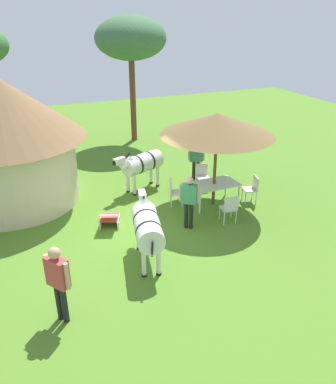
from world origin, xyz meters
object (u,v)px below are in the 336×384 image
patio_chair_near_hut (230,207)px  acacia_tree_far_lawn (131,39)px  zebra_by_umbrella (141,164)px  patio_chair_east_end (174,191)px  patio_chair_west_end (202,175)px  guest_behind_table (196,157)px  zebra_nearest_camera (147,226)px  patio_dining_table (214,186)px  patio_chair_near_lawn (252,187)px  striped_lounge_chair (109,218)px  standing_watcher (58,278)px  thatched_hut (5,136)px  guest_beside_umbrella (189,198)px  shade_umbrella (217,124)px

patio_chair_near_hut → acacia_tree_far_lawn: 9.95m
zebra_by_umbrella → patio_chair_east_end: bearing=177.8°
patio_chair_west_end → acacia_tree_far_lawn: bearing=-75.6°
guest_behind_table → zebra_nearest_camera: (-3.30, -3.97, -0.03)m
patio_dining_table → patio_chair_near_hut: patio_chair_near_hut is taller
patio_chair_near_lawn → patio_chair_west_end: same height
guest_behind_table → striped_lounge_chair: guest_behind_table is taller
patio_chair_west_end → striped_lounge_chair: 4.03m
patio_chair_east_end → standing_watcher: size_ratio=0.51×
striped_lounge_chair → zebra_nearest_camera: (0.47, -2.07, 0.75)m
patio_dining_table → guest_behind_table: size_ratio=0.92×
patio_chair_near_lawn → acacia_tree_far_lawn: size_ratio=0.16×
patio_chair_near_hut → zebra_nearest_camera: size_ratio=0.40×
thatched_hut → guest_behind_table: size_ratio=2.99×
patio_dining_table → zebra_by_umbrella: zebra_by_umbrella is taller
patio_chair_near_lawn → standing_watcher: (-6.68, -3.18, 0.54)m
acacia_tree_far_lawn → patio_chair_west_end: bearing=-85.8°
patio_chair_west_end → striped_lounge_chair: size_ratio=0.94×
patio_chair_east_end → guest_behind_table: 2.08m
patio_chair_east_end → patio_chair_near_hut: same height
guest_behind_table → striped_lounge_chair: bearing=-125.6°
patio_chair_near_lawn → acacia_tree_far_lawn: 9.21m
patio_chair_near_lawn → guest_beside_umbrella: size_ratio=0.55×
guest_beside_umbrella → zebra_by_umbrella: guest_beside_umbrella is taller
patio_dining_table → patio_chair_near_lawn: (1.27, -0.34, -0.14)m
standing_watcher → thatched_hut: bearing=150.4°
patio_chair_west_end → patio_chair_near_hut: 2.62m
patio_dining_table → striped_lounge_chair: 3.57m
guest_beside_umbrella → zebra_nearest_camera: bearing=68.9°
patio_chair_east_end → striped_lounge_chair: patio_chair_east_end is taller
zebra_nearest_camera → striped_lounge_chair: bearing=115.3°
patio_chair_near_lawn → patio_chair_west_end: (-1.04, 1.63, 0.00)m
patio_chair_west_end → guest_beside_umbrella: bearing=65.6°
thatched_hut → guest_behind_table: bearing=-8.7°
thatched_hut → guest_behind_table: thatched_hut is taller
patio_chair_west_end → guest_behind_table: 0.71m
guest_behind_table → zebra_by_umbrella: (-2.04, 0.19, -0.05)m
patio_chair_west_end → zebra_nearest_camera: (-3.30, -3.47, 0.48)m
patio_chair_east_end → zebra_nearest_camera: (-1.83, -2.60, 0.48)m
thatched_hut → patio_dining_table: 6.82m
guest_beside_umbrella → zebra_by_umbrella: 3.12m
zebra_by_umbrella → guest_behind_table: bearing=-117.4°
shade_umbrella → guest_beside_umbrella: 2.49m
patio_chair_near_lawn → patio_chair_east_end: size_ratio=1.00×
shade_umbrella → patio_dining_table: 2.04m
thatched_hut → striped_lounge_chair: 4.29m
zebra_by_umbrella → patio_chair_west_end: bearing=-130.8°
shade_umbrella → patio_chair_near_lawn: (1.27, -0.34, -2.18)m
zebra_by_umbrella → standing_watcher: bearing=124.9°
standing_watcher → striped_lounge_chair: size_ratio=1.86×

